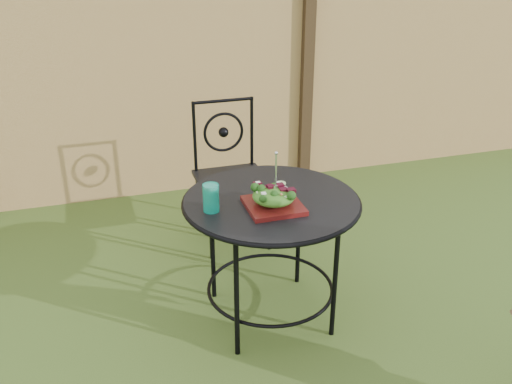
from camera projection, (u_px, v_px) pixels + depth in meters
ground at (215, 373)px, 2.80m from camera, size 60.00×60.00×0.00m
fence at (144, 78)px, 4.29m from camera, size 8.00×0.12×1.90m
patio_table at (271, 223)px, 2.98m from camera, size 0.92×0.92×0.72m
patio_chair at (230, 170)px, 3.83m from camera, size 0.46×0.46×0.95m
salad_plate at (273, 205)px, 2.82m from camera, size 0.27×0.27×0.02m
salad at (274, 196)px, 2.80m from camera, size 0.21×0.21×0.08m
fork at (276, 171)px, 2.75m from camera, size 0.01×0.01×0.18m
drinking_glass at (211, 198)px, 2.77m from camera, size 0.08×0.08×0.14m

